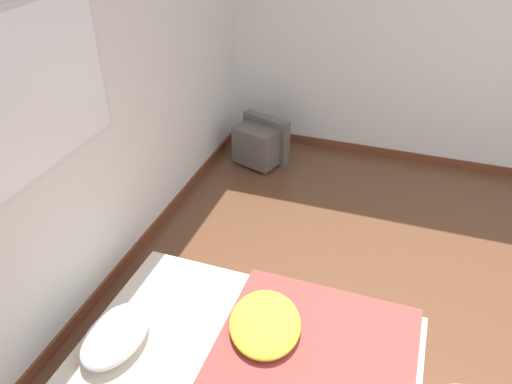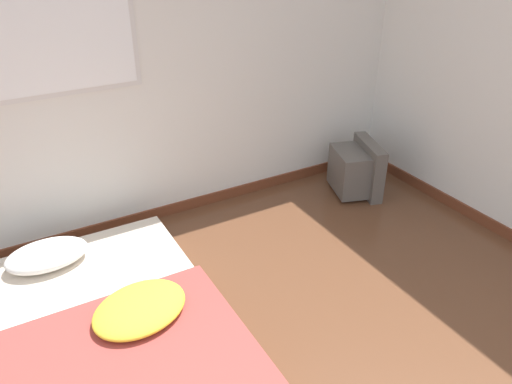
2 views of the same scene
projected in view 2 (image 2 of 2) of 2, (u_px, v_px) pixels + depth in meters
name	position (u px, v px, depth m)	size (l,w,h in m)	color
wall_back	(77.00, 66.00, 3.29)	(7.67, 0.08, 2.60)	silver
mattress_bed	(114.00, 332.00, 2.81)	(1.25, 1.97, 0.29)	beige
crt_tv	(357.00, 169.00, 4.34)	(0.48, 0.55, 0.46)	#56514C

